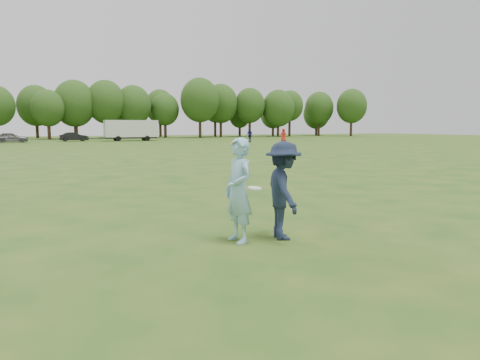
{
  "coord_description": "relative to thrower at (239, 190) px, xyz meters",
  "views": [
    {
      "loc": [
        -3.0,
        -7.87,
        2.27
      ],
      "look_at": [
        0.91,
        0.53,
        1.1
      ],
      "focal_mm": 32.0,
      "sensor_mm": 36.0,
      "label": 1
    }
  ],
  "objects": [
    {
      "name": "disc_in_play",
      "position": [
        0.19,
        -0.31,
        0.07
      ],
      "size": [
        0.32,
        0.32,
        0.07
      ],
      "color": "white",
      "rests_on": "ground"
    },
    {
      "name": "car_e",
      "position": [
        -7.13,
        59.35,
        -0.3
      ],
      "size": [
        4.3,
        1.81,
        1.45
      ],
      "primitive_type": "imported",
      "rotation": [
        0.0,
        0.0,
        1.59
      ],
      "color": "slate",
      "rests_on": "ground"
    },
    {
      "name": "ground",
      "position": [
        -0.45,
        0.38,
        -1.03
      ],
      "size": [
        200.0,
        200.0,
        0.0
      ],
      "primitive_type": "plane",
      "color": "#224D15",
      "rests_on": "ground"
    },
    {
      "name": "car_f",
      "position": [
        1.12,
        61.75,
        -0.35
      ],
      "size": [
        4.2,
        1.65,
        1.36
      ],
      "primitive_type": "imported",
      "rotation": [
        0.0,
        0.0,
        1.62
      ],
      "color": "black",
      "rests_on": "ground"
    },
    {
      "name": "field_cone",
      "position": [
        20.41,
        47.06,
        -0.88
      ],
      "size": [
        0.28,
        0.28,
        0.3
      ],
      "primitive_type": "cone",
      "color": "#FF540D",
      "rests_on": "ground"
    },
    {
      "name": "cargo_trailer",
      "position": [
        9.41,
        60.33,
        0.75
      ],
      "size": [
        9.0,
        2.75,
        3.2
      ],
      "color": "silver",
      "rests_on": "ground"
    },
    {
      "name": "defender",
      "position": [
        0.92,
        -0.16,
        -0.04
      ],
      "size": [
        1.03,
        1.42,
        1.98
      ],
      "primitive_type": "imported",
      "rotation": [
        0.0,
        0.0,
        1.32
      ],
      "color": "#1A2339",
      "rests_on": "ground"
    },
    {
      "name": "player_far_c",
      "position": [
        28.69,
        46.56,
        -0.06
      ],
      "size": [
        1.11,
        0.92,
        1.94
      ],
      "primitive_type": "imported",
      "rotation": [
        0.0,
        0.0,
        2.77
      ],
      "color": "red",
      "rests_on": "ground"
    },
    {
      "name": "treeline",
      "position": [
        2.36,
        77.28,
        5.24
      ],
      "size": [
        130.35,
        18.39,
        11.74
      ],
      "color": "#332114",
      "rests_on": "ground"
    },
    {
      "name": "player_far_b",
      "position": [
        23.67,
        47.54,
        -0.01
      ],
      "size": [
        0.8,
        1.28,
        2.02
      ],
      "primitive_type": "imported",
      "rotation": [
        0.0,
        0.0,
        -1.29
      ],
      "color": "navy",
      "rests_on": "ground"
    },
    {
      "name": "thrower",
      "position": [
        0.0,
        0.0,
        0.0
      ],
      "size": [
        0.57,
        0.8,
        2.05
      ],
      "primitive_type": "imported",
      "rotation": [
        0.0,
        0.0,
        -1.45
      ],
      "color": "#8DC1DA",
      "rests_on": "ground"
    }
  ]
}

